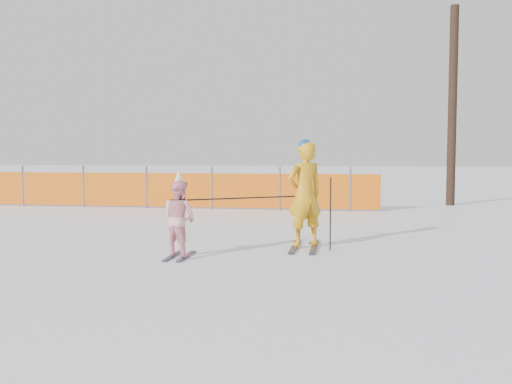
% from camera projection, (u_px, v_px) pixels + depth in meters
% --- Properties ---
extents(ground, '(120.00, 120.00, 0.00)m').
position_uv_depth(ground, '(251.00, 257.00, 9.10)').
color(ground, white).
rests_on(ground, ground).
extents(adult, '(0.79, 1.47, 1.89)m').
position_uv_depth(adult, '(305.00, 194.00, 9.88)').
color(adult, black).
rests_on(adult, ground).
extents(child, '(0.73, 0.92, 1.39)m').
position_uv_depth(child, '(179.00, 217.00, 9.01)').
color(child, black).
rests_on(child, ground).
extents(ski_poles, '(2.26, 1.09, 1.24)m').
position_uv_depth(ski_poles, '(278.00, 204.00, 9.51)').
color(ski_poles, black).
rests_on(ski_poles, ground).
extents(safety_fence, '(14.88, 0.06, 1.25)m').
position_uv_depth(safety_fence, '(127.00, 189.00, 17.09)').
color(safety_fence, '#595960').
rests_on(safety_fence, ground).
extents(tree_trunks, '(3.33, 1.89, 6.18)m').
position_uv_depth(tree_trunks, '(489.00, 111.00, 18.16)').
color(tree_trunks, black).
rests_on(tree_trunks, ground).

